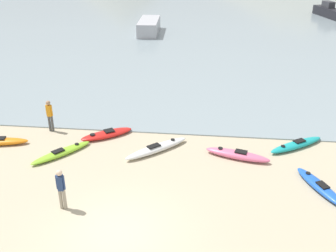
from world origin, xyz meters
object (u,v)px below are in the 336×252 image
kayak_on_sand_0 (296,145)px  person_near_foreground (61,187)px  moored_boat_0 (149,26)px  kayak_on_sand_5 (157,148)px  kayak_on_sand_6 (320,186)px  moored_boat_1 (329,12)px  person_near_waterline (50,114)px  kayak_on_sand_1 (107,134)px  kayak_on_sand_2 (237,155)px  kayak_on_sand_4 (61,153)px

kayak_on_sand_0 → person_near_foreground: size_ratio=1.76×
moored_boat_0 → kayak_on_sand_5: bearing=-80.4°
kayak_on_sand_6 → moored_boat_1: size_ratio=0.48×
kayak_on_sand_5 → person_near_waterline: bearing=165.0°
kayak_on_sand_0 → moored_boat_1: moored_boat_1 is taller
kayak_on_sand_1 → kayak_on_sand_2: 6.76m
kayak_on_sand_4 → kayak_on_sand_5: bearing=10.8°
kayak_on_sand_0 → kayak_on_sand_5: (-6.74, -1.13, 0.01)m
kayak_on_sand_0 → moored_boat_0: (-11.01, 24.08, 0.60)m
person_near_waterline → person_near_foreground: bearing=-65.1°
kayak_on_sand_2 → kayak_on_sand_5: bearing=176.5°
person_near_foreground → person_near_waterline: (-2.93, 6.33, 0.01)m
moored_boat_1 → moored_boat_0: bearing=-151.1°
kayak_on_sand_6 → person_near_waterline: 13.51m
kayak_on_sand_4 → kayak_on_sand_6: kayak_on_sand_6 is taller
kayak_on_sand_1 → kayak_on_sand_2: size_ratio=0.88×
person_near_foreground → kayak_on_sand_2: bearing=33.9°
kayak_on_sand_5 → moored_boat_1: (17.19, 37.06, 0.54)m
kayak_on_sand_1 → kayak_on_sand_4: size_ratio=0.97×
kayak_on_sand_1 → moored_boat_0: bearing=93.6°
person_near_waterline → kayak_on_sand_0: bearing=-2.0°
kayak_on_sand_0 → person_near_foreground: bearing=-148.7°
kayak_on_sand_2 → moored_boat_1: moored_boat_1 is taller
kayak_on_sand_5 → person_near_waterline: person_near_waterline is taller
kayak_on_sand_2 → kayak_on_sand_5: 3.83m
kayak_on_sand_0 → kayak_on_sand_4: bearing=-170.0°
moored_boat_0 → kayak_on_sand_4: bearing=-90.4°
person_near_foreground → moored_boat_1: size_ratio=0.28×
person_near_foreground → moored_boat_1: (20.11, 41.82, -0.27)m
kayak_on_sand_5 → kayak_on_sand_4: bearing=-169.2°
person_near_foreground → moored_boat_0: person_near_foreground is taller
kayak_on_sand_5 → moored_boat_0: (-4.26, 25.20, 0.59)m
kayak_on_sand_0 → moored_boat_1: 37.43m
kayak_on_sand_5 → kayak_on_sand_6: 7.44m
kayak_on_sand_0 → moored_boat_0: bearing=114.6°
kayak_on_sand_1 → moored_boat_1: size_ratio=0.45×
kayak_on_sand_1 → kayak_on_sand_4: bearing=-128.6°
kayak_on_sand_1 → person_near_waterline: person_near_waterline is taller
moored_boat_0 → moored_boat_1: 24.51m
kayak_on_sand_4 → kayak_on_sand_5: (4.43, 0.85, 0.03)m
person_near_foreground → moored_boat_0: size_ratio=0.29×
kayak_on_sand_4 → kayak_on_sand_0: bearing=10.0°
kayak_on_sand_0 → kayak_on_sand_5: kayak_on_sand_5 is taller
kayak_on_sand_2 → kayak_on_sand_6: size_ratio=1.05×
kayak_on_sand_0 → kayak_on_sand_4: kayak_on_sand_0 is taller
kayak_on_sand_1 → kayak_on_sand_6: (9.81, -3.66, 0.00)m
kayak_on_sand_0 → kayak_on_sand_5: 6.84m
kayak_on_sand_4 → person_near_waterline: person_near_waterline is taller
kayak_on_sand_4 → kayak_on_sand_6: bearing=-7.8°
kayak_on_sand_4 → kayak_on_sand_6: 11.58m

